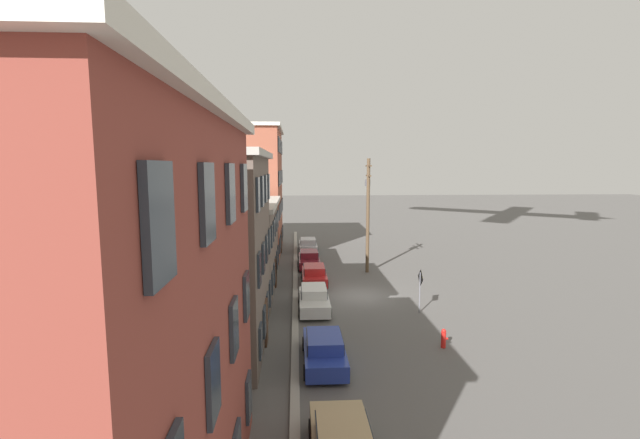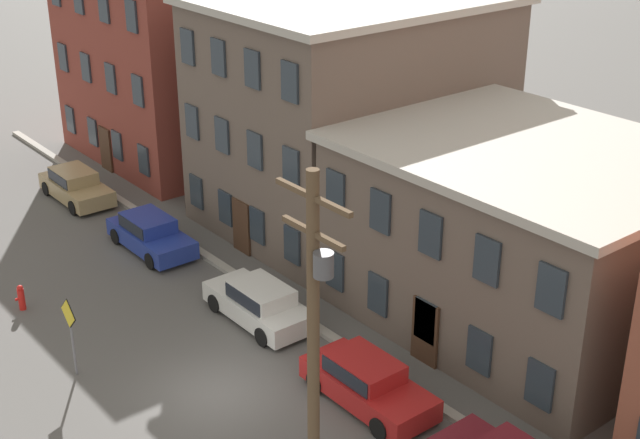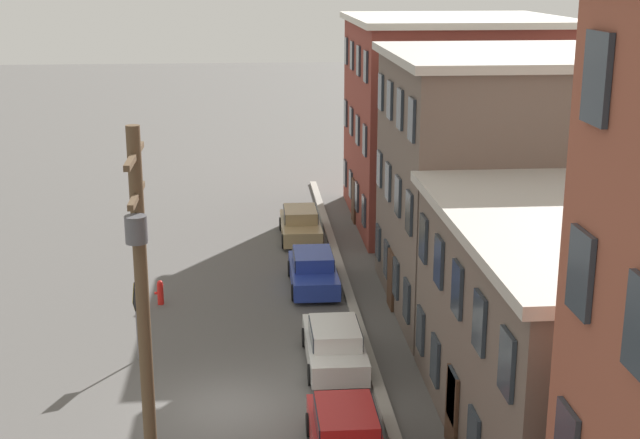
# 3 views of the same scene
# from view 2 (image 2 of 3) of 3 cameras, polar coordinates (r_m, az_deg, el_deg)

# --- Properties ---
(ground_plane) EXTENTS (200.00, 200.00, 0.00)m
(ground_plane) POSITION_cam_2_polar(r_m,az_deg,el_deg) (27.80, -6.28, -10.86)
(ground_plane) COLOR #565451
(kerb_strip) EXTENTS (56.00, 0.36, 0.16)m
(kerb_strip) POSITION_cam_2_polar(r_m,az_deg,el_deg) (29.95, 1.01, -7.71)
(kerb_strip) COLOR #9E998E
(kerb_strip) RESTS_ON ground_plane
(apartment_corner) EXTENTS (11.09, 10.19, 10.21)m
(apartment_corner) POSITION_cam_2_polar(r_m,az_deg,el_deg) (46.49, -8.55, 10.42)
(apartment_corner) COLOR brown
(apartment_corner) RESTS_ON ground_plane
(apartment_midblock) EXTENTS (9.49, 11.70, 9.60)m
(apartment_midblock) POSITION_cam_2_polar(r_m,az_deg,el_deg) (37.56, 1.94, 6.93)
(apartment_midblock) COLOR #66564C
(apartment_midblock) RESTS_ON ground_plane
(apartment_far) EXTENTS (11.71, 9.59, 6.32)m
(apartment_far) POSITION_cam_2_polar(r_m,az_deg,el_deg) (30.75, 12.99, -0.95)
(apartment_far) COLOR #66564C
(apartment_far) RESTS_ON ground_plane
(car_tan) EXTENTS (4.40, 1.92, 1.43)m
(car_tan) POSITION_cam_2_polar(r_m,az_deg,el_deg) (42.20, -15.37, 2.17)
(car_tan) COLOR tan
(car_tan) RESTS_ON ground_plane
(car_blue) EXTENTS (4.40, 1.92, 1.43)m
(car_blue) POSITION_cam_2_polar(r_m,az_deg,el_deg) (36.53, -10.81, -0.82)
(car_blue) COLOR #233899
(car_blue) RESTS_ON ground_plane
(car_white) EXTENTS (4.40, 1.92, 1.43)m
(car_white) POSITION_cam_2_polar(r_m,az_deg,el_deg) (30.88, -3.90, -5.28)
(car_white) COLOR silver
(car_white) RESTS_ON ground_plane
(car_red) EXTENTS (4.40, 1.92, 1.43)m
(car_red) POSITION_cam_2_polar(r_m,az_deg,el_deg) (26.80, 3.01, -10.26)
(car_red) COLOR #B21E1E
(car_red) RESTS_ON ground_plane
(caution_sign) EXTENTS (1.04, 0.08, 2.70)m
(caution_sign) POSITION_cam_2_polar(r_m,az_deg,el_deg) (28.48, -15.71, -6.45)
(caution_sign) COLOR slate
(caution_sign) RESTS_ON ground_plane
(utility_pole) EXTENTS (2.40, 0.44, 9.49)m
(utility_pole) POSITION_cam_2_polar(r_m,az_deg,el_deg) (19.67, -0.36, -8.22)
(utility_pole) COLOR brown
(utility_pole) RESTS_ON ground_plane
(fire_hydrant) EXTENTS (0.24, 0.34, 0.96)m
(fire_hydrant) POSITION_cam_2_polar(r_m,az_deg,el_deg) (33.37, -18.58, -4.74)
(fire_hydrant) COLOR red
(fire_hydrant) RESTS_ON ground_plane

